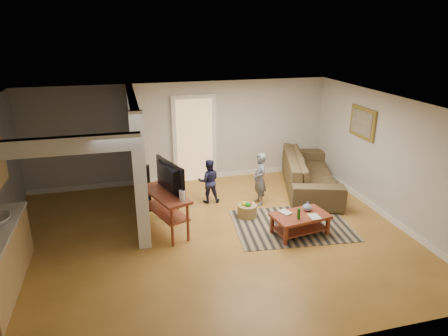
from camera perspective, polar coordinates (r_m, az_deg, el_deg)
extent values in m
plane|color=brown|center=(7.70, -2.16, -9.69)|extent=(7.50, 7.50, 0.00)
cube|color=#B1B0AA|center=(9.98, -6.02, 4.99)|extent=(7.50, 0.04, 2.50)
cube|color=#B1B0AA|center=(8.72, 22.56, 1.32)|extent=(0.04, 6.00, 2.50)
cube|color=white|center=(6.82, -2.43, 8.89)|extent=(7.50, 6.00, 0.04)
cube|color=#B1B0AA|center=(8.40, -12.47, 1.73)|extent=(0.15, 3.10, 2.50)
cube|color=white|center=(6.94, -11.84, -2.12)|extent=(0.22, 0.10, 2.50)
cube|color=white|center=(10.32, -5.76, -1.45)|extent=(7.50, 0.04, 0.12)
cube|color=white|center=(9.12, 21.42, -5.79)|extent=(0.04, 6.00, 0.12)
cube|color=#D8B272|center=(10.02, -4.23, 3.92)|extent=(0.90, 0.06, 2.10)
cube|color=#301F15|center=(7.61, -11.92, 4.61)|extent=(0.03, 0.40, 0.34)
cube|color=#301F15|center=(8.09, -12.13, 5.50)|extent=(0.03, 0.40, 0.34)
cube|color=#301F15|center=(8.58, -12.32, 6.30)|extent=(0.03, 0.40, 0.34)
cube|color=olive|center=(9.35, 19.17, 6.12)|extent=(0.04, 0.90, 0.68)
cube|color=black|center=(8.19, 9.67, -8.02)|extent=(2.45, 1.90, 0.01)
imported|color=#484424|center=(10.01, 12.00, -2.88)|extent=(1.96, 3.09, 0.84)
cube|color=maroon|center=(7.72, 10.85, -6.73)|extent=(1.13, 0.77, 0.05)
cube|color=silver|center=(7.72, 10.86, -6.70)|extent=(0.71, 0.46, 0.02)
cube|color=maroon|center=(7.84, 10.73, -8.39)|extent=(1.03, 0.67, 0.03)
cube|color=maroon|center=(7.40, 8.79, -9.54)|extent=(0.07, 0.07, 0.39)
cube|color=maroon|center=(7.89, 14.59, -8.02)|extent=(0.07, 0.07, 0.39)
cube|color=maroon|center=(7.77, 6.87, -7.94)|extent=(0.07, 0.07, 0.39)
cube|color=maroon|center=(8.23, 12.53, -6.61)|extent=(0.07, 0.07, 0.39)
imported|color=navy|center=(7.90, 11.77, -5.94)|extent=(0.20, 0.20, 0.18)
cylinder|color=#155C17|center=(7.50, 10.64, -6.43)|extent=(0.06, 0.06, 0.21)
imported|color=#998C4C|center=(7.67, 8.30, -6.53)|extent=(0.25, 0.28, 0.02)
imported|color=#66594C|center=(7.63, 12.15, -6.95)|extent=(0.19, 0.26, 0.02)
cube|color=maroon|center=(7.60, -8.43, -3.72)|extent=(0.90, 1.37, 0.05)
cube|color=maroon|center=(7.75, -8.30, -6.11)|extent=(0.81, 1.26, 0.03)
cylinder|color=maroon|center=(7.25, -7.42, -8.27)|extent=(0.05, 0.05, 0.79)
cylinder|color=maroon|center=(8.16, -11.08, -5.14)|extent=(0.05, 0.05, 0.79)
cylinder|color=maroon|center=(7.39, -5.19, -7.63)|extent=(0.05, 0.05, 0.79)
cylinder|color=maroon|center=(8.28, -9.04, -4.63)|extent=(0.05, 0.05, 0.79)
imported|color=black|center=(7.60, -8.30, -3.50)|extent=(0.48, 1.02, 0.60)
cylinder|color=white|center=(7.20, -5.99, -3.91)|extent=(0.11, 0.11, 0.19)
cube|color=black|center=(8.50, -6.88, -3.55)|extent=(0.11, 0.11, 0.88)
cube|color=black|center=(8.61, -10.77, -2.88)|extent=(0.12, 0.12, 1.04)
cylinder|color=olive|center=(8.37, 3.32, -6.12)|extent=(0.41, 0.41, 0.27)
sphere|color=red|center=(8.36, 3.61, -5.15)|extent=(0.12, 0.12, 0.12)
sphere|color=yellow|center=(8.31, 2.90, -5.18)|extent=(0.12, 0.12, 0.12)
sphere|color=green|center=(8.26, 3.46, -5.22)|extent=(0.12, 0.12, 0.12)
imported|color=slate|center=(9.04, 5.00, -5.04)|extent=(0.30, 0.44, 1.18)
imported|color=#1E1E3F|center=(9.09, -2.15, -4.82)|extent=(0.53, 0.44, 1.01)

